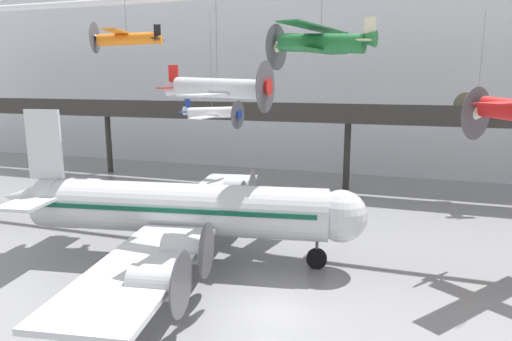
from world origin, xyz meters
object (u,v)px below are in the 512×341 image
at_px(suspended_plane_yellow_lowwing, 477,109).
at_px(suspended_plane_silver_racer, 217,88).
at_px(suspended_plane_white_twin, 212,113).
at_px(suspended_plane_orange_highwing, 126,38).
at_px(suspended_plane_green_biplane, 321,42).
at_px(airliner_silver_main, 177,209).

bearing_deg(suspended_plane_yellow_lowwing, suspended_plane_silver_racer, 129.81).
bearing_deg(suspended_plane_white_twin, suspended_plane_orange_highwing, -101.36).
relative_size(suspended_plane_green_biplane, suspended_plane_silver_racer, 1.23).
relative_size(airliner_silver_main, suspended_plane_green_biplane, 2.89).
height_order(suspended_plane_orange_highwing, suspended_plane_yellow_lowwing, suspended_plane_orange_highwing).
relative_size(suspended_plane_white_twin, suspended_plane_orange_highwing, 1.66).
bearing_deg(suspended_plane_silver_racer, suspended_plane_white_twin, 118.68).
height_order(airliner_silver_main, suspended_plane_silver_racer, suspended_plane_silver_racer).
bearing_deg(suspended_plane_green_biplane, suspended_plane_silver_racer, 82.08).
bearing_deg(suspended_plane_white_twin, suspended_plane_silver_racer, -58.46).
bearing_deg(suspended_plane_green_biplane, airliner_silver_main, 58.85).
bearing_deg(suspended_plane_green_biplane, suspended_plane_white_twin, -13.97).
relative_size(airliner_silver_main, suspended_plane_silver_racer, 3.56).
bearing_deg(airliner_silver_main, suspended_plane_orange_highwing, 134.38).
distance_m(airliner_silver_main, suspended_plane_silver_racer, 9.04).
distance_m(suspended_plane_green_biplane, suspended_plane_silver_racer, 11.53).
distance_m(airliner_silver_main, suspended_plane_green_biplane, 15.70).
distance_m(suspended_plane_orange_highwing, suspended_plane_silver_racer, 12.76).
distance_m(suspended_plane_green_biplane, suspended_plane_white_twin, 13.47).
bearing_deg(suspended_plane_yellow_lowwing, suspended_plane_orange_highwing, 107.02).
bearing_deg(airliner_silver_main, suspended_plane_white_twin, 95.04).
height_order(suspended_plane_white_twin, suspended_plane_yellow_lowwing, suspended_plane_yellow_lowwing).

